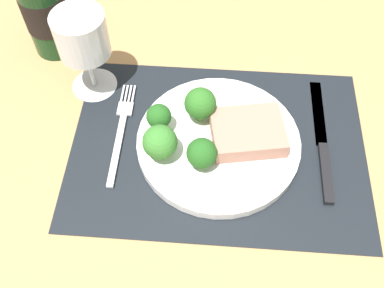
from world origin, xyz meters
TOP-DOWN VIEW (x-y plane):
  - ground_plane at (0.00, 0.00)cm, footprint 140.00×110.00cm
  - placemat at (0.00, 0.00)cm, footprint 44.64×31.78cm
  - plate at (0.00, 0.00)cm, footprint 24.59×24.59cm
  - steak at (4.20, 0.61)cm, footprint 11.81×10.03cm
  - broccoli_front_edge at (-3.04, 3.76)cm, footprint 4.79×4.79cm
  - broccoli_near_fork at (-2.29, -4.62)cm, footprint 4.34×4.34cm
  - broccoli_center at (-8.94, 1.28)cm, footprint 3.72×3.72cm
  - broccoli_back_left at (-8.22, -3.46)cm, footprint 4.98×4.98cm
  - fork at (-15.18, 1.42)cm, footprint 2.40×19.20cm
  - knife at (15.85, 0.53)cm, footprint 1.80×23.00cm
  - wine_bottle at (-29.67, 19.61)cm, footprint 7.71×7.71cm
  - wine_glass at (-21.16, 10.80)cm, footprint 7.99×7.99cm

SIDE VIEW (x-z plane):
  - ground_plane at x=0.00cm, z-range -3.00..0.00cm
  - placemat at x=0.00cm, z-range 0.00..0.30cm
  - fork at x=-15.18cm, z-range 0.30..0.80cm
  - knife at x=15.85cm, z-range 0.20..1.00cm
  - plate at x=0.00cm, z-range 0.30..1.90cm
  - steak at x=4.20cm, z-range 1.90..4.71cm
  - broccoli_center at x=-8.94cm, z-range 2.32..7.36cm
  - broccoli_near_fork at x=-2.29cm, z-range 2.32..7.62cm
  - broccoli_back_left at x=-8.22cm, z-range 2.36..8.40cm
  - broccoli_front_edge at x=-3.04cm, z-range 2.47..8.52cm
  - wine_bottle at x=-29.67cm, z-range -3.57..22.23cm
  - wine_glass at x=-21.16cm, z-range 3.00..17.70cm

